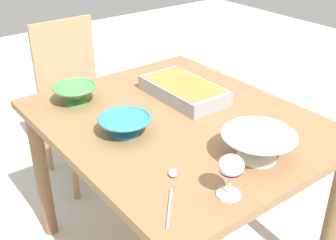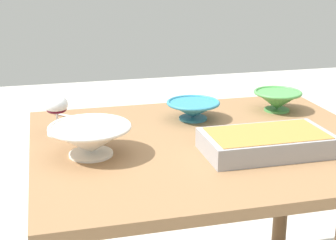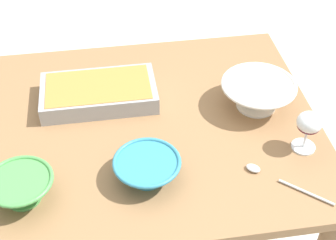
{
  "view_description": "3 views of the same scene",
  "coord_description": "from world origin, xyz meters",
  "px_view_note": "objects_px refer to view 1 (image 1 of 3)",
  "views": [
    {
      "loc": [
        -1.17,
        0.95,
        1.53
      ],
      "look_at": [
        -0.08,
        0.11,
        0.8
      ],
      "focal_mm": 45.6,
      "sensor_mm": 36.0,
      "label": 1
    },
    {
      "loc": [
        -0.51,
        -1.5,
        1.32
      ],
      "look_at": [
        -0.14,
        -0.0,
        0.82
      ],
      "focal_mm": 54.25,
      "sensor_mm": 36.0,
      "label": 2
    },
    {
      "loc": [
        0.11,
        1.19,
        1.82
      ],
      "look_at": [
        -0.07,
        0.03,
        0.77
      ],
      "focal_mm": 52.12,
      "sensor_mm": 36.0,
      "label": 3
    }
  ],
  "objects_px": {
    "chair": "(76,95)",
    "mixing_bowl": "(125,124)",
    "serving_spoon": "(172,185)",
    "wine_glass": "(231,169)",
    "small_bowl": "(75,93)",
    "dining_table": "(178,142)",
    "serving_bowl": "(258,144)",
    "casserole_dish": "(184,89)"
  },
  "relations": [
    {
      "from": "chair",
      "to": "mixing_bowl",
      "type": "xyz_separation_m",
      "value": [
        -0.91,
        0.23,
        0.28
      ]
    },
    {
      "from": "serving_spoon",
      "to": "wine_glass",
      "type": "bearing_deg",
      "value": -141.57
    },
    {
      "from": "small_bowl",
      "to": "serving_spoon",
      "type": "distance_m",
      "value": 0.72
    },
    {
      "from": "wine_glass",
      "to": "mixing_bowl",
      "type": "bearing_deg",
      "value": 5.52
    },
    {
      "from": "dining_table",
      "to": "mixing_bowl",
      "type": "relative_size",
      "value": 5.76
    },
    {
      "from": "wine_glass",
      "to": "serving_bowl",
      "type": "relative_size",
      "value": 0.54
    },
    {
      "from": "dining_table",
      "to": "small_bowl",
      "type": "bearing_deg",
      "value": 34.59
    },
    {
      "from": "dining_table",
      "to": "serving_spoon",
      "type": "distance_m",
      "value": 0.46
    },
    {
      "from": "dining_table",
      "to": "serving_bowl",
      "type": "bearing_deg",
      "value": -175.16
    },
    {
      "from": "small_bowl",
      "to": "serving_bowl",
      "type": "distance_m",
      "value": 0.82
    },
    {
      "from": "mixing_bowl",
      "to": "wine_glass",
      "type": "bearing_deg",
      "value": -174.48
    },
    {
      "from": "chair",
      "to": "wine_glass",
      "type": "bearing_deg",
      "value": 172.8
    },
    {
      "from": "dining_table",
      "to": "wine_glass",
      "type": "height_order",
      "value": "wine_glass"
    },
    {
      "from": "chair",
      "to": "serving_bowl",
      "type": "relative_size",
      "value": 3.61
    },
    {
      "from": "dining_table",
      "to": "wine_glass",
      "type": "relative_size",
      "value": 8.3
    },
    {
      "from": "mixing_bowl",
      "to": "casserole_dish",
      "type": "bearing_deg",
      "value": -72.22
    },
    {
      "from": "serving_spoon",
      "to": "small_bowl",
      "type": "bearing_deg",
      "value": -2.86
    },
    {
      "from": "serving_bowl",
      "to": "serving_spoon",
      "type": "height_order",
      "value": "serving_bowl"
    },
    {
      "from": "wine_glass",
      "to": "serving_bowl",
      "type": "xyz_separation_m",
      "value": [
        0.09,
        -0.22,
        -0.04
      ]
    },
    {
      "from": "casserole_dish",
      "to": "serving_bowl",
      "type": "relative_size",
      "value": 1.55
    },
    {
      "from": "mixing_bowl",
      "to": "serving_spoon",
      "type": "height_order",
      "value": "mixing_bowl"
    },
    {
      "from": "casserole_dish",
      "to": "dining_table",
      "type": "bearing_deg",
      "value": 134.61
    },
    {
      "from": "chair",
      "to": "casserole_dish",
      "type": "xyz_separation_m",
      "value": [
        -0.79,
        -0.15,
        0.27
      ]
    },
    {
      "from": "mixing_bowl",
      "to": "small_bowl",
      "type": "height_order",
      "value": "small_bowl"
    },
    {
      "from": "dining_table",
      "to": "casserole_dish",
      "type": "xyz_separation_m",
      "value": [
        0.14,
        -0.15,
        0.15
      ]
    },
    {
      "from": "dining_table",
      "to": "small_bowl",
      "type": "xyz_separation_m",
      "value": [
        0.38,
        0.26,
        0.15
      ]
    },
    {
      "from": "chair",
      "to": "small_bowl",
      "type": "distance_m",
      "value": 0.67
    },
    {
      "from": "mixing_bowl",
      "to": "small_bowl",
      "type": "relative_size",
      "value": 1.06
    },
    {
      "from": "wine_glass",
      "to": "casserole_dish",
      "type": "bearing_deg",
      "value": -28.13
    },
    {
      "from": "wine_glass",
      "to": "small_bowl",
      "type": "height_order",
      "value": "wine_glass"
    },
    {
      "from": "serving_bowl",
      "to": "wine_glass",
      "type": "bearing_deg",
      "value": 112.1
    },
    {
      "from": "small_bowl",
      "to": "serving_spoon",
      "type": "bearing_deg",
      "value": 177.14
    },
    {
      "from": "wine_glass",
      "to": "chair",
      "type": "bearing_deg",
      "value": -7.2
    },
    {
      "from": "wine_glass",
      "to": "mixing_bowl",
      "type": "distance_m",
      "value": 0.5
    },
    {
      "from": "dining_table",
      "to": "mixing_bowl",
      "type": "bearing_deg",
      "value": 84.76
    },
    {
      "from": "chair",
      "to": "wine_glass",
      "type": "distance_m",
      "value": 1.46
    },
    {
      "from": "dining_table",
      "to": "wine_glass",
      "type": "bearing_deg",
      "value": 158.67
    },
    {
      "from": "serving_bowl",
      "to": "casserole_dish",
      "type": "bearing_deg",
      "value": -11.95
    },
    {
      "from": "mixing_bowl",
      "to": "serving_bowl",
      "type": "xyz_separation_m",
      "value": [
        -0.41,
        -0.27,
        0.01
      ]
    },
    {
      "from": "small_bowl",
      "to": "serving_bowl",
      "type": "height_order",
      "value": "serving_bowl"
    },
    {
      "from": "mixing_bowl",
      "to": "small_bowl",
      "type": "xyz_separation_m",
      "value": [
        0.35,
        0.02,
        0.01
      ]
    },
    {
      "from": "dining_table",
      "to": "chair",
      "type": "distance_m",
      "value": 0.94
    }
  ]
}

